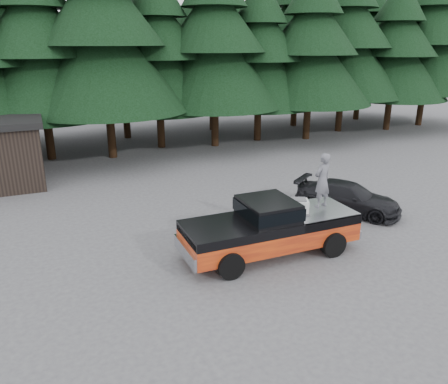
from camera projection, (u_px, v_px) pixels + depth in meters
name	position (u px, v px, depth m)	size (l,w,h in m)	color
ground	(216.00, 253.00, 14.70)	(120.00, 120.00, 0.00)	#474749
pickup_truck	(270.00, 235.00, 14.43)	(6.00, 2.04, 1.33)	#E14A10
truck_cab	(268.00, 209.00, 14.08)	(1.66, 1.90, 0.59)	black
air_compressor	(298.00, 207.00, 14.47)	(0.62, 0.52, 0.43)	silver
man_on_bed	(322.00, 180.00, 14.81)	(0.69, 0.45, 1.89)	#5D5D65
parked_car	(348.00, 198.00, 18.06)	(1.75, 4.29, 1.25)	black
treeline	(119.00, 25.00, 27.32)	(60.15, 16.05, 17.50)	black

